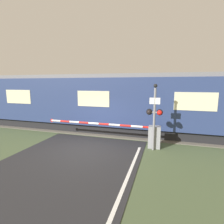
# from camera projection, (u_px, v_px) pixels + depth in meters

# --- Properties ---
(ground_plane) EXTENTS (80.00, 80.00, 0.00)m
(ground_plane) POSITION_uv_depth(u_px,v_px,m) (85.00, 149.00, 8.80)
(ground_plane) COLOR #475638
(track_bed) EXTENTS (36.00, 3.20, 0.13)m
(track_bed) POSITION_uv_depth(u_px,v_px,m) (108.00, 130.00, 12.33)
(track_bed) COLOR #666056
(track_bed) RESTS_ON ground_plane
(train) EXTENTS (21.08, 2.76, 3.86)m
(train) POSITION_uv_depth(u_px,v_px,m) (101.00, 102.00, 12.17)
(train) COLOR black
(train) RESTS_ON ground_plane
(crossing_barrier) EXTENTS (6.49, 0.44, 1.15)m
(crossing_barrier) POSITION_uv_depth(u_px,v_px,m) (143.00, 134.00, 9.09)
(crossing_barrier) COLOR gray
(crossing_barrier) RESTS_ON ground_plane
(signal_post) EXTENTS (0.79, 0.26, 3.26)m
(signal_post) POSITION_uv_depth(u_px,v_px,m) (154.00, 113.00, 8.41)
(signal_post) COLOR gray
(signal_post) RESTS_ON ground_plane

